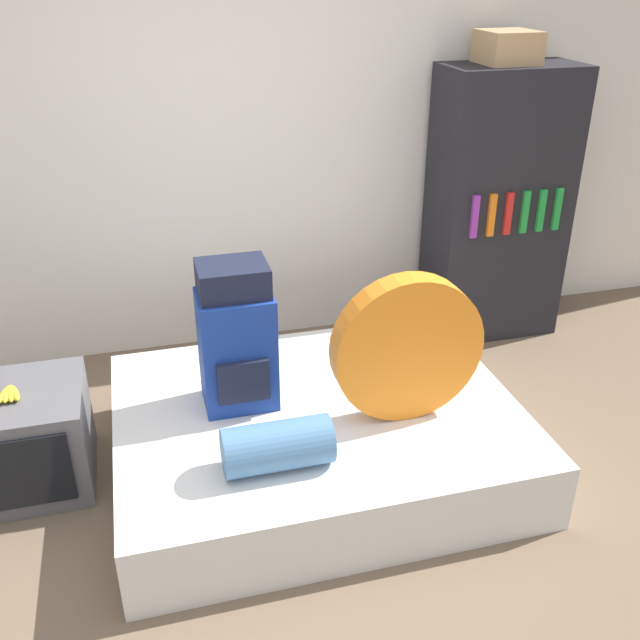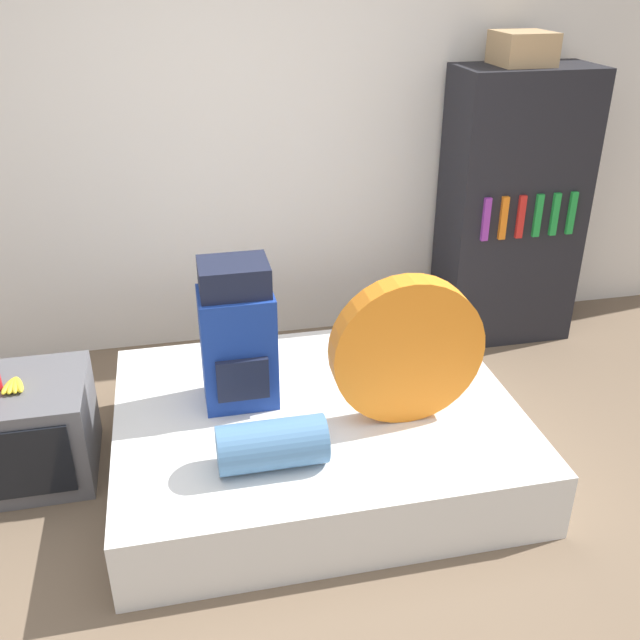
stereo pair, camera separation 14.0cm
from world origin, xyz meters
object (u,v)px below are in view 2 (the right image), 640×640
object	(u,v)px
backpack	(238,337)
tent_bag	(407,350)
cardboard_box	(523,48)
sleeping_roll	(272,445)
television	(21,431)
bookshelf	(511,209)

from	to	relation	value
backpack	tent_bag	xyz separation A→B (m)	(0.71, -0.29, 0.01)
tent_bag	cardboard_box	size ratio (longest dim) A/B	2.19
tent_bag	sleeping_roll	xyz separation A→B (m)	(-0.64, -0.23, -0.24)
sleeping_roll	television	bearing A→B (deg)	151.16
sleeping_roll	cardboard_box	bearing A→B (deg)	41.93
tent_bag	cardboard_box	bearing A→B (deg)	50.94
sleeping_roll	television	distance (m)	1.26
backpack	bookshelf	size ratio (longest dim) A/B	0.42
television	bookshelf	world-z (taller)	bookshelf
tent_bag	backpack	bearing A→B (deg)	157.57
tent_bag	television	xyz separation A→B (m)	(-1.73, 0.37, -0.43)
bookshelf	cardboard_box	bearing A→B (deg)	162.09
tent_bag	sleeping_roll	bearing A→B (deg)	-160.16
television	cardboard_box	distance (m)	3.27
tent_bag	television	size ratio (longest dim) A/B	1.07
bookshelf	television	bearing A→B (deg)	-162.59
bookshelf	cardboard_box	size ratio (longest dim) A/B	5.34
bookshelf	cardboard_box	world-z (taller)	cardboard_box
backpack	cardboard_box	xyz separation A→B (m)	(1.73, 0.97, 1.09)
television	cardboard_box	size ratio (longest dim) A/B	2.04
backpack	television	bearing A→B (deg)	175.65
sleeping_roll	bookshelf	world-z (taller)	bookshelf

